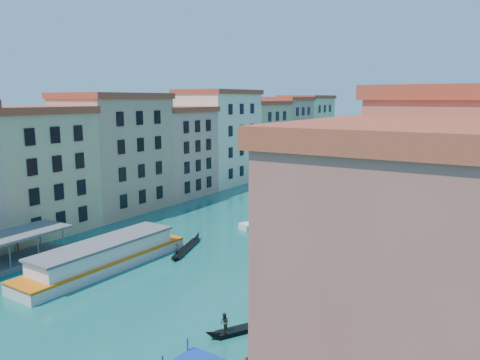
{
  "coord_description": "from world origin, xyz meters",
  "views": [
    {
      "loc": [
        33.79,
        -16.5,
        19.12
      ],
      "look_at": [
        -1.65,
        40.74,
        7.32
      ],
      "focal_mm": 35.0,
      "sensor_mm": 36.0,
      "label": 1
    }
  ],
  "objects_px": {
    "gondola_right": "(260,323)",
    "vaporetto_far": "(315,198)",
    "vaporetto_near": "(105,256)",
    "gondola_fore": "(186,247)"
  },
  "relations": [
    {
      "from": "vaporetto_far",
      "to": "gondola_right",
      "type": "distance_m",
      "value": 47.83
    },
    {
      "from": "gondola_right",
      "to": "vaporetto_far",
      "type": "bearing_deg",
      "value": 138.32
    },
    {
      "from": "vaporetto_far",
      "to": "gondola_fore",
      "type": "height_order",
      "value": "vaporetto_far"
    },
    {
      "from": "vaporetto_near",
      "to": "gondola_right",
      "type": "relative_size",
      "value": 2.16
    },
    {
      "from": "vaporetto_near",
      "to": "vaporetto_far",
      "type": "distance_m",
      "value": 43.44
    },
    {
      "from": "gondola_fore",
      "to": "gondola_right",
      "type": "bearing_deg",
      "value": -54.16
    },
    {
      "from": "gondola_fore",
      "to": "vaporetto_near",
      "type": "bearing_deg",
      "value": -129.68
    },
    {
      "from": "vaporetto_far",
      "to": "vaporetto_near",
      "type": "bearing_deg",
      "value": -99.74
    },
    {
      "from": "vaporetto_near",
      "to": "gondola_fore",
      "type": "bearing_deg",
      "value": 70.89
    },
    {
      "from": "vaporetto_near",
      "to": "gondola_fore",
      "type": "height_order",
      "value": "vaporetto_near"
    }
  ]
}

